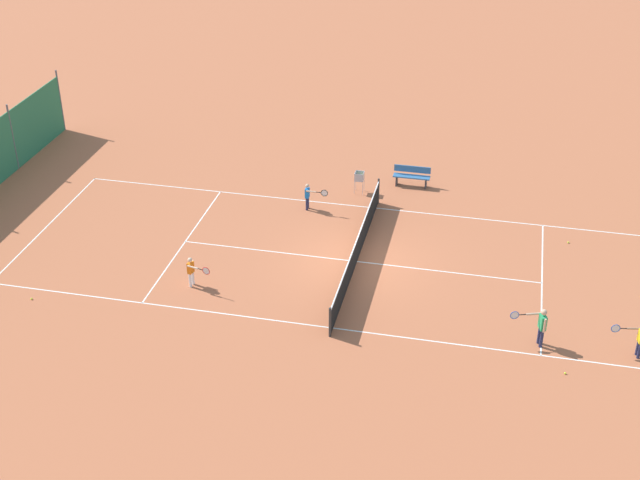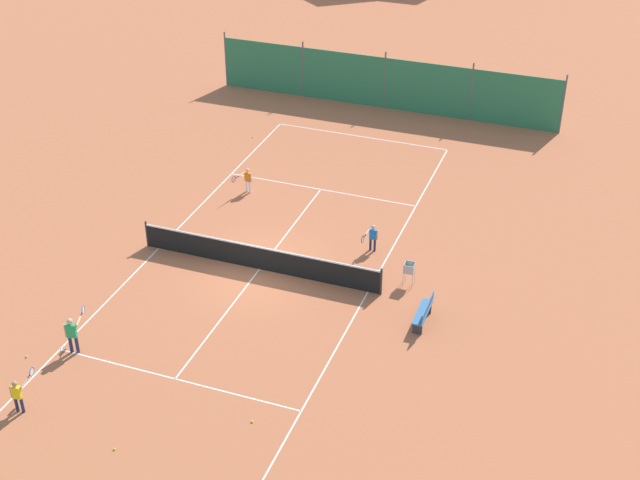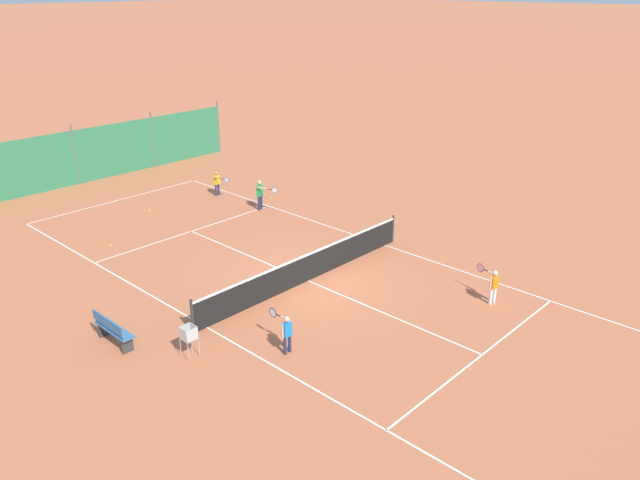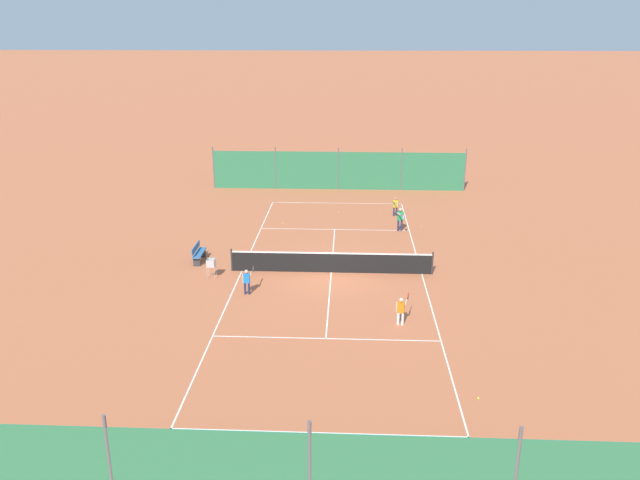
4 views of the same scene
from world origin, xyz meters
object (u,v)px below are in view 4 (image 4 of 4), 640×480
Objects in this scene: player_far_service at (247,279)px; tennis_ball_by_net_right at (422,226)px; player_near_baseline at (396,205)px; ball_hopper at (211,264)px; tennis_ball_far_corner at (339,213)px; tennis_ball_alley_left at (478,398)px; tennis_net at (331,262)px; tennis_ball_service_box at (283,223)px; courtside_bench at (198,253)px; player_near_service at (401,308)px; player_far_baseline at (400,218)px.

tennis_ball_by_net_right is at bearing -130.64° from player_far_service.
player_near_baseline is 1.27× the size of ball_hopper.
tennis_ball_alley_left is at bearing 103.05° from tennis_ball_far_corner.
tennis_ball_far_corner and tennis_ball_alley_left have the same top height.
tennis_ball_service_box is at bearing -68.00° from tennis_net.
tennis_ball_far_corner is at bearing -106.44° from player_far_service.
player_near_service is at bearing 145.80° from courtside_bench.
tennis_net is at bearing -143.32° from player_far_service.
player_near_service reaches higher than player_far_service.
ball_hopper is at bearing -27.53° from player_near_service.
courtside_bench reaches higher than tennis_ball_far_corner.
tennis_net is 5.39m from ball_hopper.
courtside_bench is at bearing 52.64° from tennis_ball_far_corner.
tennis_ball_far_corner is 3.87m from tennis_ball_service_box.
player_near_baseline is at bearing 172.44° from tennis_ball_far_corner.
tennis_net is 8.43× the size of player_far_service.
ball_hopper is at bearing 62.49° from tennis_ball_far_corner.
ball_hopper reaches higher than tennis_ball_by_net_right.
courtside_bench reaches higher than tennis_ball_alley_left.
player_far_service is 1.22× the size of ball_hopper.
tennis_ball_service_box is (2.96, -7.32, -0.47)m from tennis_net.
tennis_net is 139.09× the size of tennis_ball_service_box.
player_near_service is at bearing 80.29° from tennis_ball_by_net_right.
courtside_bench reaches higher than tennis_ball_by_net_right.
tennis_ball_by_net_right is 1.00× the size of tennis_ball_service_box.
player_near_service is at bearing -68.46° from tennis_ball_alley_left.
ball_hopper is (5.47, 10.50, 0.63)m from tennis_ball_far_corner.
tennis_net is at bearing 55.63° from tennis_ball_by_net_right.
tennis_ball_by_net_right is (-4.85, -7.10, -0.47)m from tennis_net.
tennis_net reaches higher than tennis_ball_by_net_right.
tennis_net is 6.44m from courtside_bench.
tennis_net reaches higher than tennis_ball_far_corner.
tennis_ball_service_box is 8.56m from ball_hopper.
player_near_service is 13.69m from tennis_ball_service_box.
tennis_net is 4.28m from player_far_service.
player_near_service is 0.84× the size of player_far_baseline.
courtside_bench is at bearing 27.71° from player_far_baseline.
tennis_ball_far_corner and tennis_ball_service_box have the same top height.
player_near_service is (0.74, 14.27, -0.02)m from player_near_baseline.
tennis_ball_service_box is (7.67, -17.35, 0.00)m from tennis_ball_alley_left.
tennis_ball_alley_left is at bearing 137.43° from player_far_service.
tennis_ball_by_net_right is (-1.28, -0.80, -0.73)m from player_far_baseline.
player_far_baseline is at bearing 135.91° from tennis_ball_far_corner.
tennis_net is at bearing 112.00° from tennis_ball_service_box.
tennis_ball_far_corner is 1.00× the size of tennis_ball_by_net_right.
player_far_baseline is at bearing -94.06° from player_near_service.
tennis_ball_service_box is (5.72, -12.42, -0.61)m from player_near_service.
player_far_baseline is 19.75× the size of tennis_ball_alley_left.
player_near_service reaches higher than tennis_ball_by_net_right.
player_near_service reaches higher than tennis_net.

